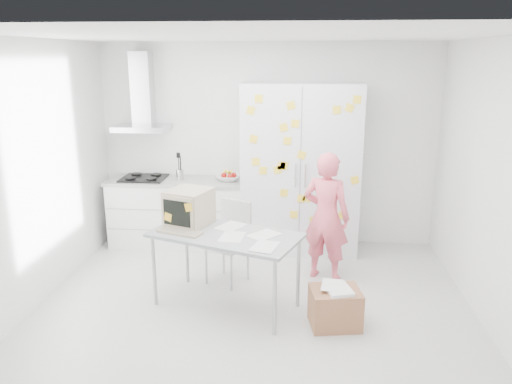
# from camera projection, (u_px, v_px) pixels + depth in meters

# --- Properties ---
(floor) EXTENTS (4.50, 4.00, 0.02)m
(floor) POSITION_uv_depth(u_px,v_px,m) (254.00, 308.00, 5.19)
(floor) COLOR silver
(floor) RESTS_ON ground
(walls) EXTENTS (4.52, 4.01, 2.70)m
(walls) POSITION_uv_depth(u_px,v_px,m) (260.00, 165.00, 5.52)
(walls) COLOR white
(walls) RESTS_ON ground
(ceiling) EXTENTS (4.50, 4.00, 0.02)m
(ceiling) POSITION_uv_depth(u_px,v_px,m) (253.00, 36.00, 4.47)
(ceiling) COLOR white
(ceiling) RESTS_ON walls
(counter_run) EXTENTS (1.84, 0.63, 1.28)m
(counter_run) POSITION_uv_depth(u_px,v_px,m) (178.00, 211.00, 6.80)
(counter_run) COLOR white
(counter_run) RESTS_ON ground
(range_hood) EXTENTS (0.70, 0.48, 1.01)m
(range_hood) POSITION_uv_depth(u_px,v_px,m) (142.00, 100.00, 6.57)
(range_hood) COLOR silver
(range_hood) RESTS_ON walls
(tall_cabinet) EXTENTS (1.50, 0.68, 2.20)m
(tall_cabinet) POSITION_uv_depth(u_px,v_px,m) (300.00, 169.00, 6.46)
(tall_cabinet) COLOR silver
(tall_cabinet) RESTS_ON ground
(person) EXTENTS (0.64, 0.54, 1.50)m
(person) POSITION_uv_depth(u_px,v_px,m) (326.00, 217.00, 5.68)
(person) COLOR #F15E6F
(person) RESTS_ON ground
(desk) EXTENTS (1.64, 1.20, 1.18)m
(desk) POSITION_uv_depth(u_px,v_px,m) (202.00, 219.00, 5.15)
(desk) COLOR gray
(desk) RESTS_ON ground
(chair) EXTENTS (0.57, 0.57, 0.94)m
(chair) POSITION_uv_depth(u_px,v_px,m) (231.00, 236.00, 5.69)
(chair) COLOR #B7B7B4
(chair) RESTS_ON ground
(cardboard_box) EXTENTS (0.52, 0.45, 0.41)m
(cardboard_box) POSITION_uv_depth(u_px,v_px,m) (335.00, 307.00, 4.79)
(cardboard_box) COLOR #9B6543
(cardboard_box) RESTS_ON ground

